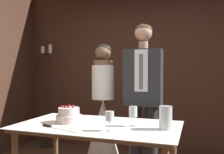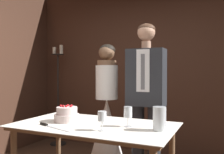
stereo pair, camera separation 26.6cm
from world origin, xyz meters
name	(u,v)px [view 1 (the left image)]	position (x,y,z in m)	size (l,w,h in m)	color
wall_back	(144,64)	(0.00, 2.15, 1.42)	(4.40, 0.12, 2.83)	#472B1E
cake_table	(98,134)	(-0.04, 0.24, 0.72)	(1.49, 0.85, 0.81)	brown
tiered_cake	(69,116)	(-0.34, 0.24, 0.87)	(0.25, 0.25, 0.17)	beige
cake_knife	(53,127)	(-0.36, -0.01, 0.82)	(0.43, 0.15, 0.02)	silver
wine_glass_near	(133,113)	(0.28, 0.28, 0.93)	(0.07, 0.07, 0.18)	silver
wine_glass_middle	(110,117)	(0.14, 0.05, 0.92)	(0.07, 0.07, 0.16)	silver
hurricane_candle	(166,118)	(0.57, 0.25, 0.90)	(0.11, 0.11, 0.20)	silver
bride	(103,127)	(-0.30, 1.05, 0.60)	(0.54, 0.54, 1.64)	white
groom	(143,92)	(0.21, 1.05, 1.05)	(0.44, 0.25, 1.86)	#282B30
candle_stand	(47,99)	(-1.64, 1.84, 0.82)	(0.28, 0.28, 1.76)	black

